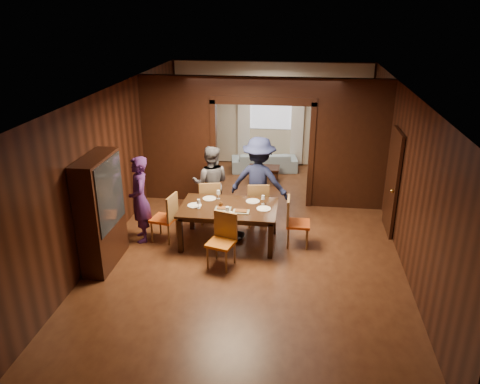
# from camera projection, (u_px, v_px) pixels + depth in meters

# --- Properties ---
(floor) EXTENTS (9.00, 9.00, 0.00)m
(floor) POSITION_uv_depth(u_px,v_px,m) (254.00, 233.00, 9.53)
(floor) COLOR #4B2515
(floor) RESTS_ON ground
(ceiling) EXTENTS (5.50, 9.00, 0.02)m
(ceiling) POSITION_uv_depth(u_px,v_px,m) (256.00, 90.00, 8.44)
(ceiling) COLOR silver
(ceiling) RESTS_ON room_walls
(room_walls) EXTENTS (5.52, 9.01, 2.90)m
(room_walls) POSITION_uv_depth(u_px,v_px,m) (263.00, 137.00, 10.69)
(room_walls) COLOR black
(room_walls) RESTS_ON floor
(person_purple) EXTENTS (0.62, 0.73, 1.70)m
(person_purple) POSITION_uv_depth(u_px,v_px,m) (140.00, 200.00, 8.96)
(person_purple) COLOR #431F5A
(person_purple) RESTS_ON floor
(person_grey) EXTENTS (0.83, 0.67, 1.63)m
(person_grey) POSITION_uv_depth(u_px,v_px,m) (211.00, 183.00, 9.86)
(person_grey) COLOR #5A5860
(person_grey) RESTS_ON floor
(person_navy) EXTENTS (1.32, 0.91, 1.88)m
(person_navy) POSITION_uv_depth(u_px,v_px,m) (259.00, 181.00, 9.63)
(person_navy) COLOR #191F40
(person_navy) RESTS_ON floor
(sofa) EXTENTS (1.89, 0.98, 0.53)m
(sofa) POSITION_uv_depth(u_px,v_px,m) (264.00, 161.00, 12.98)
(sofa) COLOR #96B2C4
(sofa) RESTS_ON floor
(serving_bowl) EXTENTS (0.36, 0.36, 0.09)m
(serving_bowl) POSITION_uv_depth(u_px,v_px,m) (236.00, 202.00, 8.99)
(serving_bowl) COLOR black
(serving_bowl) RESTS_ON dining_table
(dining_table) EXTENTS (1.84, 1.14, 0.76)m
(dining_table) POSITION_uv_depth(u_px,v_px,m) (229.00, 225.00, 9.02)
(dining_table) COLOR black
(dining_table) RESTS_ON floor
(coffee_table) EXTENTS (0.80, 0.50, 0.40)m
(coffee_table) POSITION_uv_depth(u_px,v_px,m) (264.00, 174.00, 12.19)
(coffee_table) COLOR black
(coffee_table) RESTS_ON floor
(chair_left) EXTENTS (0.51, 0.51, 0.97)m
(chair_left) POSITION_uv_depth(u_px,v_px,m) (164.00, 217.00, 9.09)
(chair_left) COLOR #E45515
(chair_left) RESTS_ON floor
(chair_right) EXTENTS (0.44, 0.44, 0.97)m
(chair_right) POSITION_uv_depth(u_px,v_px,m) (298.00, 222.00, 8.88)
(chair_right) COLOR #C44612
(chair_right) RESTS_ON floor
(chair_far_l) EXTENTS (0.53, 0.53, 0.97)m
(chair_far_l) POSITION_uv_depth(u_px,v_px,m) (210.00, 201.00, 9.81)
(chair_far_l) COLOR orange
(chair_far_l) RESTS_ON floor
(chair_far_r) EXTENTS (0.50, 0.50, 0.97)m
(chair_far_r) POSITION_uv_depth(u_px,v_px,m) (258.00, 203.00, 9.72)
(chair_far_r) COLOR #E75815
(chair_far_r) RESTS_ON floor
(chair_near) EXTENTS (0.54, 0.54, 0.97)m
(chair_near) POSITION_uv_depth(u_px,v_px,m) (221.00, 242.00, 8.16)
(chair_near) COLOR #C76212
(chair_near) RESTS_ON floor
(hutch) EXTENTS (0.40, 1.20, 2.00)m
(hutch) POSITION_uv_depth(u_px,v_px,m) (101.00, 212.00, 8.07)
(hutch) COLOR black
(hutch) RESTS_ON floor
(door_right) EXTENTS (0.06, 0.90, 2.10)m
(door_right) POSITION_uv_depth(u_px,v_px,m) (393.00, 182.00, 9.27)
(door_right) COLOR black
(door_right) RESTS_ON floor
(window_far) EXTENTS (1.20, 0.03, 1.30)m
(window_far) POSITION_uv_depth(u_px,v_px,m) (271.00, 106.00, 12.97)
(window_far) COLOR silver
(window_far) RESTS_ON back_wall
(curtain_left) EXTENTS (0.35, 0.06, 2.40)m
(curtain_left) POSITION_uv_depth(u_px,v_px,m) (244.00, 121.00, 13.19)
(curtain_left) COLOR white
(curtain_left) RESTS_ON back_wall
(curtain_right) EXTENTS (0.35, 0.06, 2.40)m
(curtain_right) POSITION_uv_depth(u_px,v_px,m) (297.00, 123.00, 13.01)
(curtain_right) COLOR white
(curtain_right) RESTS_ON back_wall
(plate_left) EXTENTS (0.27, 0.27, 0.01)m
(plate_left) POSITION_uv_depth(u_px,v_px,m) (195.00, 205.00, 8.92)
(plate_left) COLOR white
(plate_left) RESTS_ON dining_table
(plate_far_l) EXTENTS (0.27, 0.27, 0.01)m
(plate_far_l) POSITION_uv_depth(u_px,v_px,m) (210.00, 198.00, 9.23)
(plate_far_l) COLOR silver
(plate_far_l) RESTS_ON dining_table
(plate_far_r) EXTENTS (0.27, 0.27, 0.01)m
(plate_far_r) POSITION_uv_depth(u_px,v_px,m) (253.00, 201.00, 9.11)
(plate_far_r) COLOR silver
(plate_far_r) RESTS_ON dining_table
(plate_right) EXTENTS (0.27, 0.27, 0.01)m
(plate_right) POSITION_uv_depth(u_px,v_px,m) (264.00, 209.00, 8.78)
(plate_right) COLOR white
(plate_right) RESTS_ON dining_table
(plate_near) EXTENTS (0.27, 0.27, 0.01)m
(plate_near) POSITION_uv_depth(u_px,v_px,m) (227.00, 214.00, 8.56)
(plate_near) COLOR silver
(plate_near) RESTS_ON dining_table
(platter_a) EXTENTS (0.30, 0.20, 0.04)m
(platter_a) POSITION_uv_depth(u_px,v_px,m) (223.00, 208.00, 8.77)
(platter_a) COLOR gray
(platter_a) RESTS_ON dining_table
(platter_b) EXTENTS (0.30, 0.20, 0.04)m
(platter_b) POSITION_uv_depth(u_px,v_px,m) (241.00, 211.00, 8.64)
(platter_b) COLOR gray
(platter_b) RESTS_ON dining_table
(wineglass_left) EXTENTS (0.08, 0.08, 0.18)m
(wineglass_left) POSITION_uv_depth(u_px,v_px,m) (199.00, 204.00, 8.78)
(wineglass_left) COLOR white
(wineglass_left) RESTS_ON dining_table
(wineglass_far) EXTENTS (0.08, 0.08, 0.18)m
(wineglass_far) POSITION_uv_depth(u_px,v_px,m) (218.00, 195.00, 9.20)
(wineglass_far) COLOR white
(wineglass_far) RESTS_ON dining_table
(wineglass_right) EXTENTS (0.08, 0.08, 0.18)m
(wineglass_right) POSITION_uv_depth(u_px,v_px,m) (263.00, 200.00, 8.96)
(wineglass_right) COLOR silver
(wineglass_right) RESTS_ON dining_table
(tumbler) EXTENTS (0.07, 0.07, 0.14)m
(tumbler) POSITION_uv_depth(u_px,v_px,m) (227.00, 210.00, 8.55)
(tumbler) COLOR silver
(tumbler) RESTS_ON dining_table
(condiment_jar) EXTENTS (0.08, 0.08, 0.11)m
(condiment_jar) POSITION_uv_depth(u_px,v_px,m) (221.00, 205.00, 8.83)
(condiment_jar) COLOR #462710
(condiment_jar) RESTS_ON dining_table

